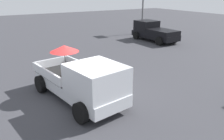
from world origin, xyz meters
name	(u,v)px	position (x,y,z in m)	size (l,w,h in m)	color
ground_plane	(79,98)	(0.00, 0.00, 0.00)	(80.00, 80.00, 0.00)	#38383D
pickup_truck_main	(83,81)	(0.45, 0.06, 0.97)	(5.27, 2.86, 2.32)	black
pickup_truck_red	(153,31)	(-7.76, 11.08, 0.87)	(4.85, 2.28, 1.80)	black
motel_sign	(143,1)	(-11.49, 12.67, 3.51)	(1.40, 0.16, 4.97)	#59595B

